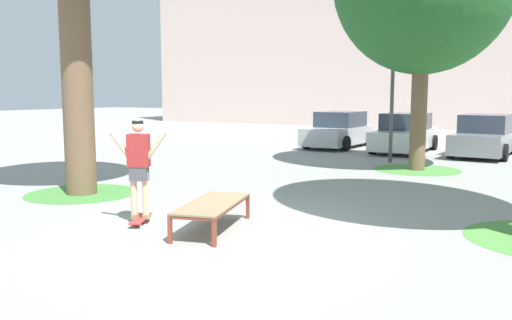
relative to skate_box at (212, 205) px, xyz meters
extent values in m
plane|color=#999993|center=(0.17, 0.34, -0.41)|extent=(120.00, 120.00, 0.00)
cube|color=beige|center=(-1.42, 29.57, 6.16)|extent=(43.31, 4.00, 13.16)
cube|color=brown|center=(-0.56, 0.81, -0.22)|extent=(0.07, 0.07, 0.38)
cube|color=brown|center=(0.12, 0.98, -0.22)|extent=(0.07, 0.07, 0.38)
cube|color=brown|center=(-0.12, -0.98, -0.22)|extent=(0.07, 0.07, 0.38)
cube|color=brown|center=(0.56, -0.81, -0.22)|extent=(0.07, 0.07, 0.38)
cylinder|color=brown|center=(-0.34, -0.08, -0.01)|extent=(0.51, 1.86, 0.05)
cylinder|color=brown|center=(0.34, 0.08, -0.01)|extent=(0.51, 1.86, 0.05)
cylinder|color=brown|center=(-0.22, 0.89, -0.01)|extent=(0.75, 0.23, 0.05)
cylinder|color=brown|center=(0.22, -0.89, -0.01)|extent=(0.75, 0.23, 0.05)
cube|color=#847051|center=(0.00, 0.00, 0.03)|extent=(1.20, 2.03, 0.03)
cube|color=#B23333|center=(-1.34, -0.24, -0.33)|extent=(0.53, 0.81, 0.02)
cylinder|color=silver|center=(-1.53, -0.02, -0.39)|extent=(0.05, 0.06, 0.06)
cylinder|color=silver|center=(-1.39, 0.05, -0.39)|extent=(0.05, 0.06, 0.06)
cylinder|color=silver|center=(-1.28, -0.52, -0.39)|extent=(0.05, 0.06, 0.06)
cylinder|color=silver|center=(-1.15, -0.46, -0.39)|extent=(0.05, 0.06, 0.06)
cylinder|color=beige|center=(-1.43, -0.28, 0.09)|extent=(0.11, 0.11, 0.82)
cube|color=#99704C|center=(-1.45, -0.24, -0.29)|extent=(0.19, 0.26, 0.07)
cylinder|color=beige|center=(-1.25, -0.20, 0.09)|extent=(0.11, 0.11, 0.82)
cube|color=#99704C|center=(-1.27, -0.15, -0.29)|extent=(0.19, 0.26, 0.07)
cube|color=#4C4C51|center=(-1.34, -0.24, 0.46)|extent=(0.36, 0.31, 0.24)
cube|color=maroon|center=(-1.34, -0.24, 0.86)|extent=(0.42, 0.35, 0.56)
cylinder|color=beige|center=(-1.61, -0.37, 0.94)|extent=(0.39, 0.24, 0.52)
cylinder|color=beige|center=(-1.07, -0.11, 0.94)|extent=(0.39, 0.24, 0.52)
sphere|color=beige|center=(-1.34, -0.24, 1.27)|extent=(0.20, 0.20, 0.20)
cylinder|color=black|center=(-1.34, -0.24, 1.34)|extent=(0.19, 0.19, 0.05)
cylinder|color=brown|center=(-4.36, 1.27, 1.97)|extent=(0.67, 0.67, 4.77)
cylinder|color=#47893D|center=(-4.36, 1.27, -0.41)|extent=(2.47, 2.47, 0.01)
cylinder|color=brown|center=(1.48, 8.73, 1.24)|extent=(0.46, 0.46, 3.30)
cylinder|color=#519342|center=(1.48, 8.73, -0.41)|extent=(2.54, 2.54, 0.01)
cube|color=#B7BABF|center=(-2.85, 14.02, 0.10)|extent=(1.96, 4.30, 0.70)
cube|color=#2D3847|center=(-2.84, 14.17, 0.77)|extent=(1.69, 2.19, 0.64)
cylinder|color=black|center=(-2.08, 12.66, -0.11)|extent=(0.26, 0.61, 0.60)
cylinder|color=black|center=(-3.78, 12.77, -0.11)|extent=(0.26, 0.61, 0.60)
cylinder|color=black|center=(-1.92, 15.26, -0.11)|extent=(0.26, 0.61, 0.60)
cylinder|color=black|center=(-3.61, 15.37, -0.11)|extent=(0.26, 0.61, 0.60)
cube|color=silver|center=(0.01, 13.49, 0.10)|extent=(1.77, 4.23, 0.70)
cube|color=#2D3847|center=(0.01, 13.64, 0.77)|extent=(1.59, 2.12, 0.64)
cylinder|color=black|center=(0.84, 12.17, -0.11)|extent=(0.23, 0.60, 0.60)
cylinder|color=black|center=(-0.86, 12.20, -0.11)|extent=(0.23, 0.60, 0.60)
cylinder|color=black|center=(0.88, 14.78, -0.11)|extent=(0.23, 0.60, 0.60)
cylinder|color=black|center=(-0.82, 14.80, -0.11)|extent=(0.23, 0.60, 0.60)
cube|color=slate|center=(2.87, 13.46, 0.10)|extent=(2.03, 4.32, 0.70)
cube|color=#2D3847|center=(2.88, 13.61, 0.77)|extent=(1.72, 2.22, 0.64)
cylinder|color=black|center=(3.61, 12.10, -0.11)|extent=(0.27, 0.62, 0.60)
cylinder|color=black|center=(1.92, 12.24, -0.11)|extent=(0.27, 0.62, 0.60)
cylinder|color=black|center=(2.13, 14.83, -0.11)|extent=(0.27, 0.62, 0.60)
cylinder|color=#4C4C51|center=(0.35, 10.05, 2.34)|extent=(0.12, 0.12, 5.50)
camera|label=1|loc=(4.70, -7.11, 1.82)|focal=36.96mm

